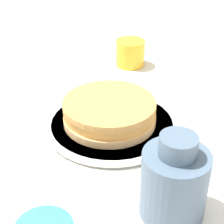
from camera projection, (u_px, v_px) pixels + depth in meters
name	position (u px, v px, depth m)	size (l,w,h in m)	color
ground_plane	(121.00, 120.00, 0.70)	(4.00, 4.00, 0.00)	silver
plate	(112.00, 124.00, 0.68)	(0.24, 0.24, 0.01)	silver
pancake_stack	(109.00, 111.00, 0.67)	(0.17, 0.17, 0.04)	#E2AC6D
juice_glass	(130.00, 53.00, 0.90)	(0.07, 0.07, 0.06)	yellow
cream_jug	(174.00, 182.00, 0.48)	(0.09, 0.09, 0.12)	#4C6075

